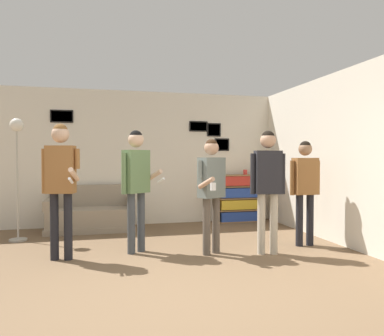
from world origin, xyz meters
name	(u,v)px	position (x,y,z in m)	size (l,w,h in m)	color
ground_plane	(180,298)	(0.00, 0.00, 0.00)	(20.00, 20.00, 0.00)	brown
wall_back	(137,158)	(0.00, 4.16, 1.35)	(8.13, 0.08, 2.70)	silver
wall_right	(323,158)	(2.90, 2.07, 1.35)	(0.06, 6.53, 2.70)	silver
couch	(91,215)	(-0.91, 3.74, 0.28)	(1.59, 0.80, 0.83)	gray
bookshelf	(238,198)	(2.11, 3.94, 0.50)	(1.03, 0.30, 1.00)	olive
floor_lamp	(17,151)	(-2.04, 3.08, 1.46)	(0.28, 0.28, 1.99)	#ADA89E
person_player_foreground_left	(61,175)	(-1.24, 1.71, 1.12)	(0.49, 0.54, 1.80)	black
person_player_foreground_center	(136,177)	(-0.24, 1.85, 1.08)	(0.60, 0.37, 1.74)	#3D4247
person_watcher_holding_cup	(212,184)	(0.78, 1.52, 0.99)	(0.46, 0.54, 1.61)	brown
person_spectator_near_bookshelf	(268,178)	(1.54, 1.33, 1.07)	(0.50, 0.25, 1.73)	#B7AD99
person_spectator_far_right	(305,182)	(2.32, 1.66, 0.98)	(0.50, 0.20, 1.61)	black
bottle_on_floor	(56,232)	(-1.46, 3.09, 0.11)	(0.07, 0.07, 0.28)	brown
drinking_cup	(245,172)	(2.26, 3.94, 1.05)	(0.08, 0.08, 0.10)	red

